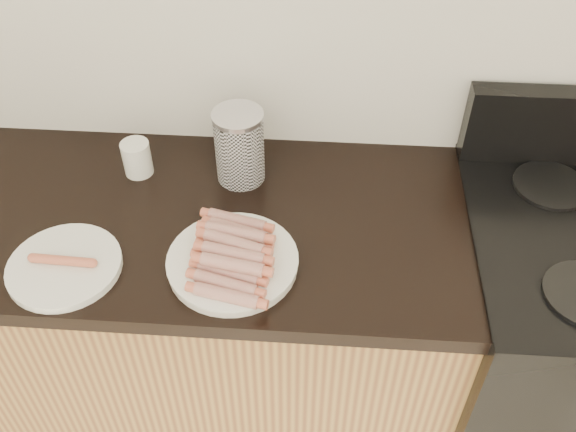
# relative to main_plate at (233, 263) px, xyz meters

# --- Properties ---
(cabinet_base) EXTENTS (2.20, 0.59, 0.86)m
(cabinet_base) POSITION_rel_main_plate_xyz_m (-0.57, 0.15, -0.48)
(cabinet_base) COLOR #A77E3E
(cabinet_base) RESTS_ON floor
(counter_slab) EXTENTS (2.20, 0.62, 0.04)m
(counter_slab) POSITION_rel_main_plate_xyz_m (-0.57, 0.15, -0.03)
(counter_slab) COLOR black
(counter_slab) RESTS_ON cabinet_base
(burner_far_left) EXTENTS (0.18, 0.18, 0.01)m
(burner_far_left) POSITION_rel_main_plate_xyz_m (0.74, 0.30, 0.01)
(burner_far_left) COLOR black
(burner_far_left) RESTS_ON stove
(main_plate) EXTENTS (0.35, 0.35, 0.02)m
(main_plate) POSITION_rel_main_plate_xyz_m (0.00, 0.00, 0.00)
(main_plate) COLOR silver
(main_plate) RESTS_ON counter_slab
(side_plate) EXTENTS (0.27, 0.27, 0.02)m
(side_plate) POSITION_rel_main_plate_xyz_m (-0.36, -0.03, -0.00)
(side_plate) COLOR white
(side_plate) RESTS_ON counter_slab
(hotdog_pile) EXTENTS (0.14, 0.28, 0.05)m
(hotdog_pile) POSITION_rel_main_plate_xyz_m (-0.00, 0.00, 0.03)
(hotdog_pile) COLOR maroon
(hotdog_pile) RESTS_ON main_plate
(plain_sausages) EXTENTS (0.13, 0.03, 0.02)m
(plain_sausages) POSITION_rel_main_plate_xyz_m (-0.36, -0.03, 0.02)
(plain_sausages) COLOR #D46F4E
(plain_sausages) RESTS_ON side_plate
(canister) EXTENTS (0.12, 0.12, 0.19)m
(canister) POSITION_rel_main_plate_xyz_m (-0.02, 0.30, 0.09)
(canister) COLOR white
(canister) RESTS_ON counter_slab
(mug) EXTENTS (0.09, 0.09, 0.09)m
(mug) POSITION_rel_main_plate_xyz_m (-0.28, 0.30, 0.04)
(mug) COLOR white
(mug) RESTS_ON counter_slab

